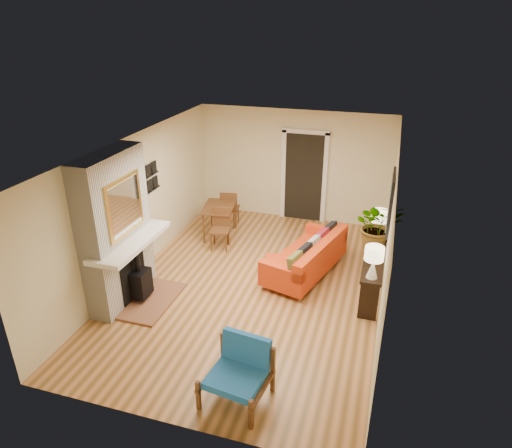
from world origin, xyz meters
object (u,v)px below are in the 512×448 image
(sofa, at_px, (309,257))
(blue_chair, at_px, (240,368))
(lamp_near, at_px, (374,259))
(lamp_far, at_px, (379,220))
(console_table, at_px, (374,263))
(ottoman, at_px, (284,271))
(houseplant, at_px, (378,226))
(dining_table, at_px, (222,212))

(sofa, relative_size, blue_chair, 2.50)
(lamp_near, relative_size, lamp_far, 1.00)
(console_table, distance_m, lamp_far, 0.91)
(ottoman, bearing_deg, houseplant, 14.09)
(dining_table, distance_m, console_table, 3.59)
(ottoman, relative_size, blue_chair, 1.01)
(houseplant, bearing_deg, lamp_near, -89.44)
(sofa, xyz_separation_m, console_table, (1.18, -0.29, 0.23))
(sofa, height_order, lamp_near, lamp_near)
(houseplant, bearing_deg, lamp_far, 88.81)
(blue_chair, bearing_deg, dining_table, 113.56)
(sofa, height_order, dining_table, dining_table)
(sofa, relative_size, ottoman, 2.47)
(sofa, height_order, console_table, sofa)
(dining_table, distance_m, houseplant, 3.54)
(console_table, relative_size, houseplant, 2.07)
(dining_table, distance_m, lamp_near, 3.96)
(sofa, distance_m, lamp_far, 1.46)
(lamp_near, bearing_deg, ottoman, 157.77)
(houseplant, bearing_deg, ottoman, -165.91)
(sofa, bearing_deg, lamp_near, -41.10)
(sofa, height_order, ottoman, sofa)
(ottoman, height_order, lamp_near, lamp_near)
(sofa, bearing_deg, ottoman, -133.77)
(lamp_far, bearing_deg, ottoman, -150.82)
(sofa, distance_m, blue_chair, 3.27)
(sofa, xyz_separation_m, lamp_far, (1.18, 0.48, 0.72))
(dining_table, relative_size, lamp_far, 3.03)
(console_table, bearing_deg, blue_chair, -116.00)
(blue_chair, relative_size, houseplant, 0.97)
(lamp_near, xyz_separation_m, houseplant, (-0.01, 1.03, 0.11))
(ottoman, distance_m, blue_chair, 2.88)
(blue_chair, relative_size, console_table, 0.47)
(ottoman, relative_size, lamp_far, 1.62)
(blue_chair, relative_size, dining_table, 0.53)
(ottoman, bearing_deg, dining_table, 140.62)
(ottoman, height_order, console_table, console_table)
(blue_chair, xyz_separation_m, lamp_far, (1.45, 3.74, 0.63))
(console_table, height_order, lamp_near, lamp_near)
(lamp_far, bearing_deg, sofa, -158.03)
(ottoman, bearing_deg, sofa, 46.23)
(blue_chair, relative_size, lamp_near, 1.60)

